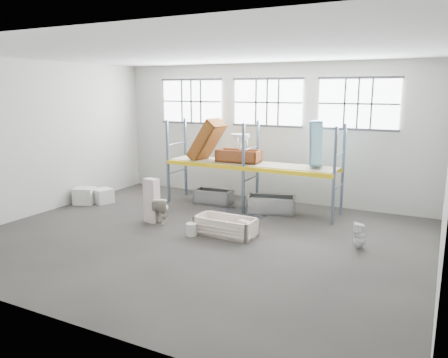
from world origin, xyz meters
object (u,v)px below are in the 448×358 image
Objects in this scene: blue_tub_upright at (316,143)px; steel_tub_right at (271,205)px; bucket at (192,229)px; toilet_beige at (161,209)px; cistern_tall at (152,201)px; rust_tub_flat at (239,156)px; bathtub_beige at (226,226)px; toilet_white at (360,235)px; steel_tub_left at (213,197)px; carton_near at (85,196)px.

steel_tub_right is at bearing -165.43° from blue_tub_upright.
blue_tub_upright is 4.88m from bucket.
toilet_beige is at bearing 154.89° from bucket.
cistern_tall is 1.91m from bucket.
rust_tub_flat reaches higher than cistern_tall.
steel_tub_right is (2.91, 2.66, -0.40)m from cistern_tall.
bathtub_beige is 3.65m from toilet_white.
bathtub_beige is at bearing 152.30° from toilet_beige.
cistern_tall is 0.88× the size of steel_tub_right.
bucket is at bearing 132.22° from toilet_beige.
cistern_tall is at bearing -101.84° from steel_tub_left.
toilet_white reaches higher than steel_tub_left.
carton_near is (-6.11, 0.74, 0.04)m from bathtub_beige.
cistern_tall is 2.01× the size of carton_near.
bathtub_beige is 2.62m from cistern_tall.
toilet_beige reaches higher than carton_near.
bucket is at bearing -10.83° from cistern_tall.
rust_tub_flat is (-0.97, 2.88, 1.56)m from bathtub_beige.
toilet_beige reaches higher than bucket.
toilet_white reaches higher than bathtub_beige.
blue_tub_upright is at bearing 41.42° from cistern_tall.
bathtub_beige is at bearing -6.91° from carton_near.
toilet_beige is at bearing -100.18° from toilet_white.
steel_tub_right reaches higher than steel_tub_left.
toilet_beige is 1.15× the size of toilet_white.
cistern_tall is (-2.58, 0.03, 0.43)m from bathtub_beige.
steel_tub_right is at bearing 70.18° from bucket.
bucket is at bearing -125.24° from blue_tub_upright.
toilet_white reaches higher than steel_tub_right.
cistern_tall is 2.02× the size of toilet_white.
toilet_beige is 0.57× the size of steel_tub_left.
cistern_tall is 6.21m from toilet_white.
steel_tub_right is 1.11× the size of blue_tub_upright.
blue_tub_upright is 2.06× the size of carton_near.
toilet_beige reaches higher than toilet_white.
bucket is (-0.82, -0.51, -0.08)m from bathtub_beige.
rust_tub_flat reaches higher than steel_tub_left.
cistern_tall is 2.98m from steel_tub_left.
rust_tub_flat is (1.01, -0.03, 1.57)m from steel_tub_left.
bathtub_beige reaches higher than steel_tub_left.
blue_tub_upright reaches higher than toilet_beige.
steel_tub_left is at bearing 84.36° from cistern_tall.
toilet_white is at bearing 11.71° from bathtub_beige.
cistern_tall is 3.62m from carton_near.
steel_tub_left is (0.60, 2.88, -0.44)m from cistern_tall.
rust_tub_flat is at bearing 110.27° from bathtub_beige.
toilet_white is at bearing 14.51° from bucket.
rust_tub_flat reaches higher than carton_near.
steel_tub_right is at bearing -136.52° from toilet_white.
carton_near reaches higher than steel_tub_left.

